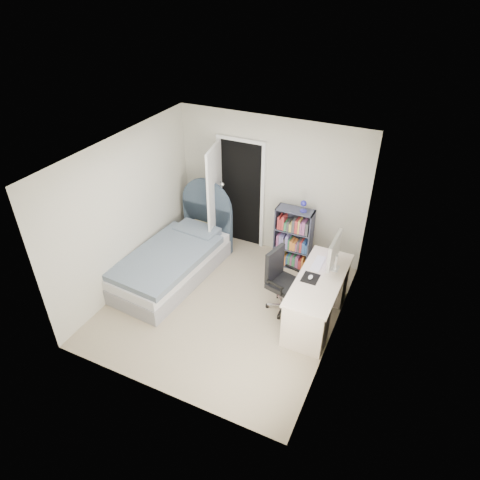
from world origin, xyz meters
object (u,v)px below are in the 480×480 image
at_px(nightstand, 209,222).
at_px(bed, 175,259).
at_px(desk, 318,296).
at_px(office_chair, 281,277).
at_px(floor_lamp, 222,222).
at_px(bookcase, 293,240).

bearing_deg(nightstand, bed, -90.65).
distance_m(desk, office_chair, 0.61).
bearing_deg(office_chair, nightstand, 148.05).
distance_m(nightstand, floor_lamp, 0.39).
bearing_deg(bookcase, office_chair, -80.53).
distance_m(nightstand, office_chair, 2.23).
xyz_separation_m(floor_lamp, bookcase, (1.36, 0.03, -0.04)).
distance_m(floor_lamp, desk, 2.41).
xyz_separation_m(bookcase, desk, (0.78, -1.12, -0.10)).
height_order(bed, nightstand, bed).
xyz_separation_m(nightstand, desk, (2.48, -1.19, 0.02)).
relative_size(bed, floor_lamp, 1.68).
bearing_deg(nightstand, office_chair, -31.95).
bearing_deg(nightstand, bookcase, -2.52).
relative_size(nightstand, office_chair, 0.60).
bearing_deg(bookcase, bed, -147.41).
relative_size(bookcase, office_chair, 1.30).
bearing_deg(desk, bed, 179.55).
relative_size(bed, office_chair, 2.26).
height_order(bookcase, desk, bookcase).
bearing_deg(floor_lamp, nightstand, 162.26).
xyz_separation_m(bed, desk, (2.49, -0.02, 0.11)).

